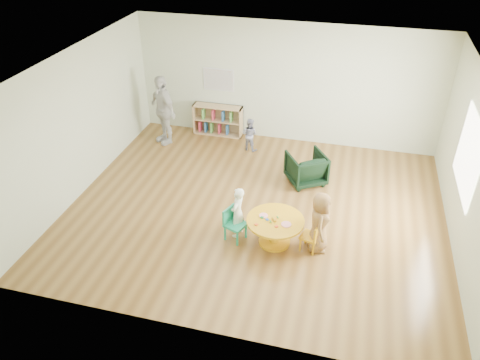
{
  "coord_description": "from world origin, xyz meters",
  "views": [
    {
      "loc": [
        1.52,
        -7.09,
        5.29
      ],
      "look_at": [
        -0.23,
        -0.3,
        0.8
      ],
      "focal_mm": 35.0,
      "sensor_mm": 36.0,
      "label": 1
    }
  ],
  "objects": [
    {
      "name": "room",
      "position": [
        0.01,
        0.0,
        1.89
      ],
      "size": [
        7.1,
        7.0,
        2.8
      ],
      "color": "brown",
      "rests_on": "ground"
    },
    {
      "name": "activity_table",
      "position": [
        0.54,
        -0.89,
        0.34
      ],
      "size": [
        0.98,
        0.98,
        0.54
      ],
      "rotation": [
        0.0,
        0.0,
        -0.13
      ],
      "color": "gold",
      "rests_on": "ground"
    },
    {
      "name": "kid_chair_left",
      "position": [
        -0.19,
        -0.94,
        0.33
      ],
      "size": [
        0.42,
        0.42,
        0.61
      ],
      "rotation": [
        0.0,
        0.0,
        -1.93
      ],
      "color": "#1C9A6F",
      "rests_on": "ground"
    },
    {
      "name": "kid_chair_right",
      "position": [
        1.18,
        -0.92,
        0.29
      ],
      "size": [
        0.36,
        0.36,
        0.54
      ],
      "rotation": [
        0.0,
        0.0,
        1.3
      ],
      "color": "gold",
      "rests_on": "ground"
    },
    {
      "name": "bookshelf",
      "position": [
        -1.61,
        2.86,
        0.37
      ],
      "size": [
        1.2,
        0.3,
        0.75
      ],
      "color": "tan",
      "rests_on": "ground"
    },
    {
      "name": "alphabet_poster",
      "position": [
        -1.6,
        2.98,
        1.35
      ],
      "size": [
        0.74,
        0.01,
        0.54
      ],
      "color": "silver",
      "rests_on": "ground"
    },
    {
      "name": "armchair",
      "position": [
        0.79,
        1.18,
        0.33
      ],
      "size": [
        0.98,
        0.99,
        0.66
      ],
      "primitive_type": "imported",
      "rotation": [
        0.0,
        0.0,
        3.7
      ],
      "color": "black",
      "rests_on": "ground"
    },
    {
      "name": "child_left",
      "position": [
        -0.14,
        -0.83,
        0.48
      ],
      "size": [
        0.28,
        0.38,
        0.96
      ],
      "primitive_type": "imported",
      "rotation": [
        0.0,
        0.0,
        -1.73
      ],
      "color": "white",
      "rests_on": "ground"
    },
    {
      "name": "child_right",
      "position": [
        1.26,
        -0.86,
        0.56
      ],
      "size": [
        0.41,
        0.58,
        1.11
      ],
      "primitive_type": "imported",
      "rotation": [
        0.0,
        0.0,
        1.69
      ],
      "color": "#F1A51A",
      "rests_on": "ground"
    },
    {
      "name": "toddler",
      "position": [
        -0.67,
        2.25,
        0.39
      ],
      "size": [
        0.44,
        0.38,
        0.78
      ],
      "primitive_type": "imported",
      "rotation": [
        0.0,
        0.0,
        2.9
      ],
      "color": "#1C2147",
      "rests_on": "ground"
    },
    {
      "name": "adult_caretaker",
      "position": [
        -2.72,
        2.14,
        0.82
      ],
      "size": [
        1.01,
        0.9,
        1.64
      ],
      "primitive_type": "imported",
      "rotation": [
        0.0,
        0.0,
        -0.64
      ],
      "color": "silver",
      "rests_on": "ground"
    }
  ]
}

